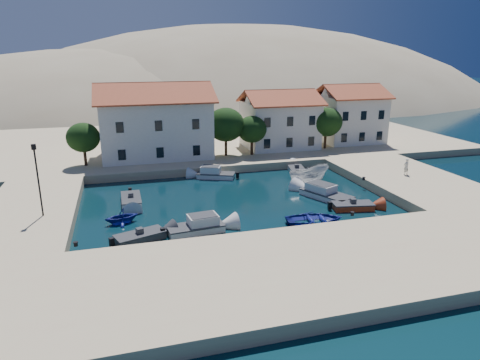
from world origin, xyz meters
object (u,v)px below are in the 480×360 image
object	(u,v)px
boat_east	(309,184)
pedestrian	(406,167)
rowboat_south	(314,223)
cabin_cruiser_east	(326,194)
building_right	(350,113)
cabin_cruiser_south	(196,227)
building_mid	(280,118)
building_left	(155,119)
lamppost	(37,173)

from	to	relation	value
boat_east	pedestrian	bearing A→B (deg)	-120.49
rowboat_south	cabin_cruiser_east	distance (m)	7.16
building_right	pedestrian	size ratio (longest dim) A/B	5.05
boat_east	cabin_cruiser_south	bearing A→B (deg)	108.07
building_mid	cabin_cruiser_east	distance (m)	21.57
building_right	cabin_cruiser_east	xyz separation A→B (m)	(-14.69, -21.86, -5.00)
cabin_cruiser_east	pedestrian	bearing A→B (deg)	-101.62
building_mid	rowboat_south	world-z (taller)	building_mid
building_mid	rowboat_south	bearing A→B (deg)	-104.26
rowboat_south	boat_east	world-z (taller)	boat_east
building_mid	cabin_cruiser_east	world-z (taller)	building_mid
building_left	cabin_cruiser_south	world-z (taller)	building_left
cabin_cruiser_south	pedestrian	bearing A→B (deg)	10.09
cabin_cruiser_south	cabin_cruiser_east	bearing A→B (deg)	12.68
building_left	building_right	bearing A→B (deg)	3.81
lamppost	cabin_cruiser_east	xyz separation A→B (m)	(26.81, 0.14, -4.28)
building_mid	rowboat_south	distance (m)	28.06
building_left	cabin_cruiser_south	distance (m)	25.37
rowboat_south	boat_east	bearing A→B (deg)	-14.24
building_left	pedestrian	distance (m)	31.91
building_mid	building_right	distance (m)	12.04
pedestrian	building_left	bearing A→B (deg)	-40.04
building_right	rowboat_south	distance (m)	33.93
building_left	building_right	xyz separation A→B (m)	(30.00, 2.00, -0.46)
lamppost	cabin_cruiser_east	size ratio (longest dim) A/B	1.04
building_mid	boat_east	distance (m)	16.62
building_mid	building_right	xyz separation A→B (m)	(12.00, 1.00, 0.25)
building_right	lamppost	world-z (taller)	building_right
building_left	pedestrian	xyz separation A→B (m)	(26.48, -17.35, -4.00)
lamppost	cabin_cruiser_south	distance (m)	13.91
cabin_cruiser_east	boat_east	bearing A→B (deg)	-28.95
rowboat_south	building_left	bearing A→B (deg)	31.47
building_right	pedestrian	xyz separation A→B (m)	(-3.52, -19.35, -3.54)
cabin_cruiser_south	cabin_cruiser_east	distance (m)	15.27
building_mid	cabin_cruiser_east	size ratio (longest dim) A/B	1.75
lamppost	rowboat_south	distance (m)	23.90
building_right	cabin_cruiser_east	bearing A→B (deg)	-123.90
building_right	pedestrian	world-z (taller)	building_right
building_mid	building_left	bearing A→B (deg)	-176.82
rowboat_south	boat_east	xyz separation A→B (m)	(4.53, 11.11, 0.00)
building_left	building_mid	bearing A→B (deg)	3.18
building_mid	cabin_cruiser_east	xyz separation A→B (m)	(-2.69, -20.86, -4.75)
pedestrian	cabin_cruiser_south	bearing A→B (deg)	9.31
boat_east	pedestrian	world-z (taller)	pedestrian
building_right	pedestrian	distance (m)	19.99
building_mid	boat_east	xyz separation A→B (m)	(-2.26, -15.62, -5.22)
cabin_cruiser_east	pedestrian	world-z (taller)	pedestrian
cabin_cruiser_south	cabin_cruiser_east	xyz separation A→B (m)	(14.46, 4.90, -0.00)
building_right	rowboat_south	bearing A→B (deg)	-124.13
rowboat_south	cabin_cruiser_east	world-z (taller)	cabin_cruiser_east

